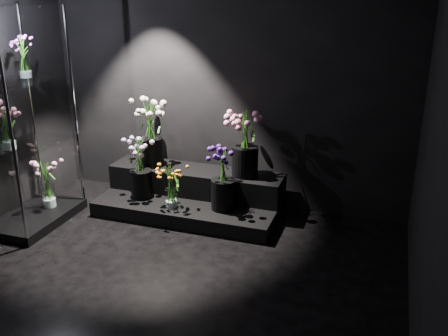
% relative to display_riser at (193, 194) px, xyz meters
% --- Properties ---
extents(floor, '(4.00, 4.00, 0.00)m').
position_rel_display_riser_xyz_m(floor, '(0.25, -1.61, -0.18)').
color(floor, black).
rests_on(floor, ground).
extents(wall_back, '(4.00, 0.00, 4.00)m').
position_rel_display_riser_xyz_m(wall_back, '(0.25, 0.39, 1.22)').
color(wall_back, black).
rests_on(wall_back, floor).
extents(wall_right, '(0.00, 4.00, 4.00)m').
position_rel_display_riser_xyz_m(wall_right, '(2.25, -1.61, 1.22)').
color(wall_right, black).
rests_on(wall_right, floor).
extents(display_riser, '(1.94, 0.86, 0.43)m').
position_rel_display_riser_xyz_m(display_riser, '(0.00, 0.00, 0.00)').
color(display_riser, black).
rests_on(display_riser, floor).
extents(display_case, '(0.59, 0.98, 2.16)m').
position_rel_display_riser_xyz_m(display_case, '(-1.44, -0.80, 0.90)').
color(display_case, black).
rests_on(display_case, floor).
extents(bouquet_orange_bells, '(0.32, 0.32, 0.47)m').
position_rel_display_riser_xyz_m(bouquet_orange_bells, '(-0.10, -0.34, 0.23)').
color(bouquet_orange_bells, white).
rests_on(bouquet_orange_bells, display_riser).
extents(bouquet_lilac, '(0.37, 0.37, 0.65)m').
position_rel_display_riser_xyz_m(bouquet_lilac, '(-0.51, -0.19, 0.36)').
color(bouquet_lilac, black).
rests_on(bouquet_lilac, display_riser).
extents(bouquet_purple, '(0.39, 0.39, 0.66)m').
position_rel_display_riser_xyz_m(bouquet_purple, '(0.42, -0.20, 0.35)').
color(bouquet_purple, black).
rests_on(bouquet_purple, display_riser).
extents(bouquet_cream_roses, '(0.45, 0.45, 0.72)m').
position_rel_display_riser_xyz_m(bouquet_cream_roses, '(-0.52, 0.09, 0.65)').
color(bouquet_cream_roses, black).
rests_on(bouquet_cream_roses, display_riser).
extents(bouquet_pink_roses, '(0.40, 0.40, 0.69)m').
position_rel_display_riser_xyz_m(bouquet_pink_roses, '(0.56, 0.12, 0.63)').
color(bouquet_pink_roses, black).
rests_on(bouquet_pink_roses, display_riser).
extents(bouquet_case_pink, '(0.34, 0.34, 0.44)m').
position_rel_display_riser_xyz_m(bouquet_case_pink, '(-1.50, -0.96, 0.89)').
color(bouquet_case_pink, white).
rests_on(bouquet_case_pink, display_case).
extents(bouquet_case_magenta, '(0.21, 0.21, 0.40)m').
position_rel_display_riser_xyz_m(bouquet_case_magenta, '(-1.47, -0.63, 1.50)').
color(bouquet_case_magenta, white).
rests_on(bouquet_case_magenta, display_case).
extents(bouquet_case_base_pink, '(0.42, 0.42, 0.51)m').
position_rel_display_riser_xyz_m(bouquet_case_base_pink, '(-1.40, -0.62, 0.19)').
color(bouquet_case_base_pink, white).
rests_on(bouquet_case_base_pink, display_case).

